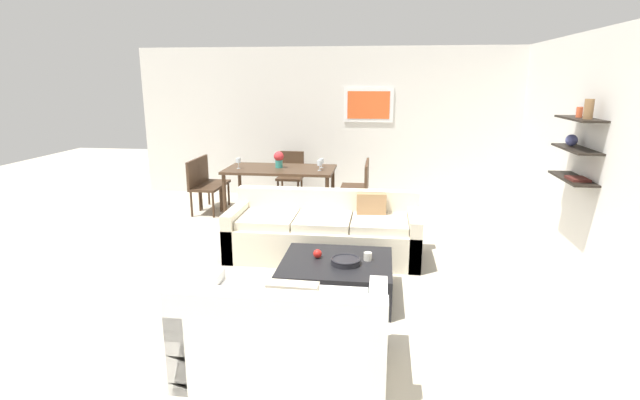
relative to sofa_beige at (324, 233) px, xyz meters
The scene contains 19 objects.
ground_plane 0.45m from the sofa_beige, 79.72° to the right, with size 18.00×18.00×0.00m, color #BCB29E.
back_wall_unit 3.39m from the sofa_beige, 83.55° to the left, with size 8.40×0.09×2.70m.
right_wall_shelf_unit 3.27m from the sofa_beige, ahead, with size 0.34×8.20×2.70m.
sofa_beige is the anchor object (origin of this frame).
loveseat_white 2.47m from the sofa_beige, 89.81° to the right, with size 1.50×0.90×0.78m.
coffee_table 1.17m from the sofa_beige, 77.04° to the right, with size 1.10×0.98×0.38m.
decorative_bowl 1.27m from the sofa_beige, 73.53° to the right, with size 0.29×0.29×0.06m.
candle_jar 1.22m from the sofa_beige, 62.09° to the right, with size 0.08×0.08×0.08m, color silver.
apple_on_coffee_table 1.08m from the sofa_beige, 86.72° to the right, with size 0.09×0.09×0.09m, color red.
dining_table 2.14m from the sofa_beige, 116.77° to the left, with size 1.74×0.95×0.75m.
dining_chair_right_far 2.13m from the sofa_beige, 81.03° to the left, with size 0.44×0.44×0.88m.
dining_chair_head 2.92m from the sofa_beige, 108.94° to the left, with size 0.44×0.44×0.88m.
dining_chair_left_far 3.06m from the sofa_beige, 136.76° to the left, with size 0.44×0.44×0.88m.
dining_chair_right_near 1.71m from the sofa_beige, 78.77° to the left, with size 0.44×0.44×0.88m.
dining_chair_left_near 2.78m from the sofa_beige, 143.21° to the left, with size 0.44×0.44×0.88m.
wine_glass_right_near 1.87m from the sofa_beige, 99.43° to the left, with size 0.08×0.08×0.16m.
wine_glass_left_near 2.45m from the sofa_beige, 132.31° to the left, with size 0.08×0.08×0.17m.
wine_glass_right_far 2.09m from the sofa_beige, 98.34° to the left, with size 0.07×0.07×0.15m.
centerpiece_vase 2.23m from the sofa_beige, 116.99° to the left, with size 0.16×0.16×0.27m.
Camera 1 is at (0.63, -5.33, 2.15)m, focal length 27.25 mm.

